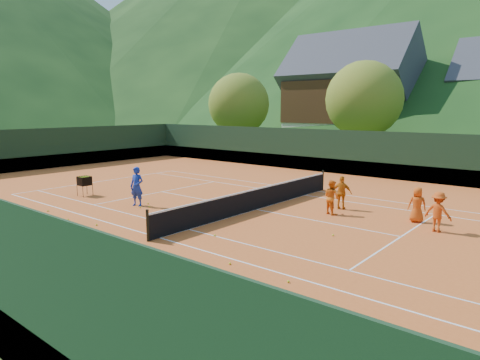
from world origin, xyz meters
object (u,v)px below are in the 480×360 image
Objects in this scene: coach at (137,186)px; ball_hopper at (84,181)px; student_a at (331,197)px; student_d at (438,212)px; tennis_net at (256,198)px; chalet_left at (350,97)px; student_c at (417,205)px; student_b at (342,193)px.

coach is 3.98m from ball_hopper.
student_d is at bearing -157.51° from student_a.
tennis_net is 32.04m from chalet_left.
student_a is at bearing 8.30° from student_d.
student_a reaches higher than tennis_net.
chalet_left is at bearing -84.64° from student_c.
chalet_left is (-1.37, 33.20, 4.88)m from ball_hopper.
tennis_net is (-6.16, -2.36, -0.20)m from student_c.
chalet_left reaches higher than student_a.
student_d is 0.11× the size of chalet_left.
student_b is (7.55, 5.37, -0.16)m from coach.
student_c is at bearing -59.69° from chalet_left.
student_c is at bearing 20.97° from tennis_net.
ball_hopper is at bearing 12.71° from student_b.
student_a is 1.45× the size of ball_hopper.
student_b reaches higher than student_a.
ball_hopper is 33.59m from chalet_left.
student_c is (3.21, 0.97, -0.03)m from student_a.
student_a is 31.78m from chalet_left.
coach reaches higher than student_b.
student_b is at bearing 17.19° from coach.
coach reaches higher than ball_hopper.
tennis_net is at bearing 18.87° from student_d.
student_b reaches higher than student_c.
coach reaches higher than tennis_net.
student_d is (1.02, -0.90, 0.04)m from student_c.
student_d is at bearing 153.44° from student_b.
student_d is at bearing 113.58° from student_c.
coach is at bearing -148.03° from tennis_net.
tennis_net is at bearing -71.57° from chalet_left.
tennis_net is at bearing 26.95° from student_b.
student_b is at bearing -65.35° from student_a.
student_d is (11.83, 4.37, -0.17)m from coach.
student_b is at bearing 40.42° from tennis_net.
student_b is 1.01× the size of student_d.
ball_hopper is (-3.96, -0.29, -0.16)m from coach.
student_d is 33.66m from chalet_left.
tennis_net is 12.07× the size of ball_hopper.
tennis_net is at bearing 46.84° from student_a.
chalet_left reaches higher than coach.
student_a is 4.23m from student_d.
student_b is at bearing 26.18° from ball_hopper.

